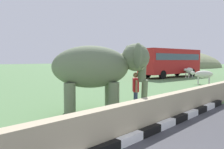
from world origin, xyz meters
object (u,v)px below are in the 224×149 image
bus_red (171,61)px  cow_near (189,71)px  cow_mid (203,75)px  elephant (100,68)px  person_handler (136,89)px

bus_red → cow_near: bearing=-64.4°
cow_near → cow_mid: same height
elephant → cow_mid: (13.38, 1.13, -1.00)m
elephant → cow_mid: size_ratio=2.07×
cow_near → cow_mid: size_ratio=1.00×
person_handler → bus_red: bearing=25.0°
person_handler → elephant: bearing=153.1°
cow_near → bus_red: bearing=115.6°
bus_red → cow_mid: 7.93m
person_handler → bus_red: (16.95, 7.89, 1.16)m
elephant → cow_near: bearing=15.1°
person_handler → cow_mid: bearing=8.8°
elephant → bus_red: bus_red is taller
cow_near → cow_mid: bearing=-145.5°
elephant → person_handler: bearing=-26.9°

